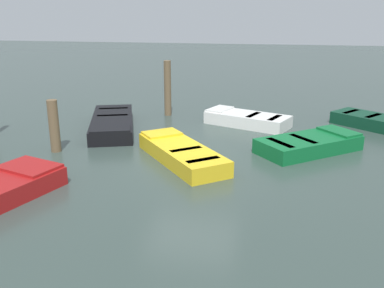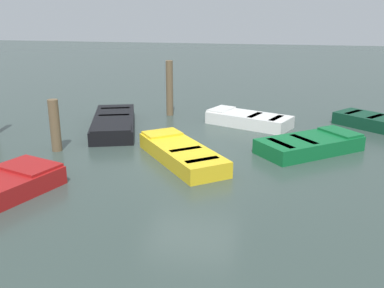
{
  "view_description": "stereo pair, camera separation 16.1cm",
  "coord_description": "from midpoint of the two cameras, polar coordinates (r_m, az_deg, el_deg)",
  "views": [
    {
      "loc": [
        2.06,
        -10.63,
        3.73
      ],
      "look_at": [
        0.0,
        0.0,
        0.35
      ],
      "focal_mm": 40.31,
      "sensor_mm": 36.0,
      "label": 1
    },
    {
      "loc": [
        2.22,
        -10.6,
        3.73
      ],
      "look_at": [
        0.0,
        0.0,
        0.35
      ],
      "focal_mm": 40.31,
      "sensor_mm": 36.0,
      "label": 2
    }
  ],
  "objects": [
    {
      "name": "ground_plane",
      "position": [
        11.45,
        0.4,
        -1.67
      ],
      "size": [
        80.0,
        80.0,
        0.0
      ],
      "primitive_type": "plane",
      "color": "#33423D"
    },
    {
      "name": "rowboat_black",
      "position": [
        14.26,
        -9.98,
        2.8
      ],
      "size": [
        2.47,
        4.07,
        0.46
      ],
      "rotation": [
        0.0,
        0.0,
        5.04
      ],
      "color": "black",
      "rests_on": "ground_plane"
    },
    {
      "name": "rowboat_yellow",
      "position": [
        11.07,
        -1.04,
        -1.18
      ],
      "size": [
        2.87,
        3.21,
        0.46
      ],
      "rotation": [
        0.0,
        0.0,
        2.24
      ],
      "color": "gold",
      "rests_on": "ground_plane"
    },
    {
      "name": "rowboat_white",
      "position": [
        14.62,
        7.78,
        3.26
      ],
      "size": [
        2.99,
        2.09,
        0.46
      ],
      "rotation": [
        0.0,
        0.0,
        2.76
      ],
      "color": "silver",
      "rests_on": "ground_plane"
    },
    {
      "name": "rowboat_dark_green",
      "position": [
        15.33,
        24.15,
        2.54
      ],
      "size": [
        3.01,
        2.74,
        0.46
      ],
      "rotation": [
        0.0,
        0.0,
        5.61
      ],
      "color": "#0C3823",
      "rests_on": "ground_plane"
    },
    {
      "name": "mooring_piling_center",
      "position": [
        15.83,
        -2.69,
        7.38
      ],
      "size": [
        0.25,
        0.25,
        2.0
      ],
      "primitive_type": "cylinder",
      "color": "brown",
      "rests_on": "ground_plane"
    },
    {
      "name": "mooring_piling_mid_left",
      "position": [
        12.29,
        -17.33,
        2.35
      ],
      "size": [
        0.28,
        0.28,
        1.44
      ],
      "primitive_type": "cylinder",
      "color": "brown",
      "rests_on": "ground_plane"
    },
    {
      "name": "rowboat_green",
      "position": [
        12.23,
        15.71,
        -0.03
      ],
      "size": [
        3.03,
        2.81,
        0.46
      ],
      "rotation": [
        0.0,
        0.0,
        0.69
      ],
      "color": "#0F602D",
      "rests_on": "ground_plane"
    }
  ]
}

